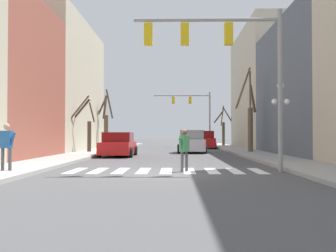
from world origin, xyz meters
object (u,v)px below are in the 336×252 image
object	(u,v)px
pedestrian_on_left_sidewalk	(184,147)
street_tree_right_far	(86,126)
car_parked_right_mid	(118,145)
street_tree_left_mid	(250,118)
car_driving_away_lane	(191,142)
traffic_signal_near	(226,52)
pedestrian_on_right_sidewalk	(6,143)
car_at_intersection	(205,140)
street_lamp_right_corner	(281,104)
street_tree_right_mid	(106,123)
street_tree_left_near	(223,128)
traffic_signal_far	(194,107)

from	to	relation	value
pedestrian_on_left_sidewalk	street_tree_right_far	distance (m)	16.13
car_parked_right_mid	street_tree_left_mid	distance (m)	10.50
car_driving_away_lane	traffic_signal_near	bearing A→B (deg)	-177.56
pedestrian_on_right_sidewalk	street_tree_left_mid	distance (m)	19.95
car_at_intersection	pedestrian_on_left_sidewalk	world-z (taller)	car_at_intersection
street_lamp_right_corner	car_parked_right_mid	distance (m)	10.93
street_tree_right_far	traffic_signal_near	bearing A→B (deg)	-59.21
street_lamp_right_corner	pedestrian_on_left_sidewalk	distance (m)	7.67
street_tree_right_mid	street_tree_left_near	xyz separation A→B (m)	(12.77, 9.72, -0.32)
pedestrian_on_left_sidewalk	street_tree_right_mid	distance (m)	24.64
traffic_signal_near	street_tree_right_far	xyz separation A→B (m)	(-8.68, 14.57, -2.50)
pedestrian_on_left_sidewalk	street_tree_left_near	bearing A→B (deg)	28.35
car_driving_away_lane	car_at_intersection	xyz separation A→B (m)	(1.84, 10.03, 0.02)
traffic_signal_near	street_tree_left_near	xyz separation A→B (m)	(3.97, 33.34, -2.29)
car_at_intersection	street_lamp_right_corner	bearing A→B (deg)	-173.39
car_at_intersection	street_tree_left_near	distance (m)	8.11
car_at_intersection	pedestrian_on_left_sidewalk	distance (m)	25.90
street_lamp_right_corner	pedestrian_on_left_sidewalk	world-z (taller)	street_lamp_right_corner
street_tree_right_mid	car_at_intersection	bearing A→B (deg)	12.68
car_at_intersection	street_tree_right_mid	distance (m)	10.38
car_at_intersection	pedestrian_on_right_sidewalk	distance (m)	28.46
pedestrian_on_left_sidewalk	street_tree_left_near	size ratio (longest dim) A/B	0.34
car_driving_away_lane	car_parked_right_mid	bearing A→B (deg)	134.85
car_driving_away_lane	pedestrian_on_left_sidewalk	distance (m)	15.75
traffic_signal_far	car_parked_right_mid	distance (m)	20.85
pedestrian_on_right_sidewalk	pedestrian_on_left_sidewalk	size ratio (longest dim) A/B	1.02
street_tree_left_mid	street_tree_left_near	world-z (taller)	street_tree_left_mid
traffic_signal_far	pedestrian_on_right_sidewalk	world-z (taller)	traffic_signal_far
traffic_signal_far	car_at_intersection	world-z (taller)	traffic_signal_far
pedestrian_on_right_sidewalk	car_driving_away_lane	bearing A→B (deg)	-104.25
car_parked_right_mid	car_driving_away_lane	world-z (taller)	car_driving_away_lane
car_driving_away_lane	street_tree_left_near	distance (m)	18.17
street_tree_right_mid	street_tree_left_mid	size ratio (longest dim) A/B	0.90
street_tree_right_far	street_tree_left_mid	bearing A→B (deg)	1.90
traffic_signal_far	street_tree_left_mid	world-z (taller)	street_tree_left_mid
car_driving_away_lane	street_lamp_right_corner	bearing A→B (deg)	-157.93
traffic_signal_near	pedestrian_on_left_sidewalk	distance (m)	3.95
car_at_intersection	pedestrian_on_right_sidewalk	bearing A→B (deg)	161.25
traffic_signal_near	pedestrian_on_right_sidewalk	size ratio (longest dim) A/B	3.72
street_tree_left_near	pedestrian_on_right_sidewalk	bearing A→B (deg)	-109.14
car_driving_away_lane	street_tree_right_far	distance (m)	8.20
car_at_intersection	street_tree_left_mid	xyz separation A→B (m)	(2.58, -10.89, 1.89)
pedestrian_on_left_sidewalk	street_tree_left_mid	distance (m)	15.89
car_at_intersection	street_tree_left_mid	world-z (taller)	street_tree_left_mid
pedestrian_on_left_sidewalk	traffic_signal_far	bearing A→B (deg)	34.48
traffic_signal_far	street_tree_right_far	distance (m)	18.38
traffic_signal_near	street_tree_right_mid	bearing A→B (deg)	110.44
street_lamp_right_corner	pedestrian_on_right_sidewalk	bearing A→B (deg)	-150.46
car_parked_right_mid	pedestrian_on_right_sidewalk	xyz separation A→B (m)	(-2.28, -11.92, 0.40)
car_parked_right_mid	street_tree_left_mid	xyz separation A→B (m)	(9.44, 4.14, 1.99)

